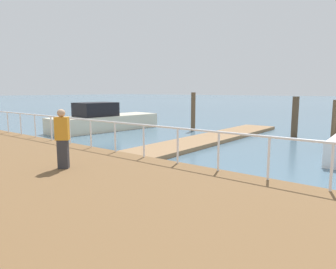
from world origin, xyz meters
TOP-DOWN VIEW (x-y plane):
  - ground_plane at (0.00, 20.00)m, footprint 300.00×300.00m
  - floating_dock at (3.19, 9.35)m, footprint 13.38×2.00m
  - boardwalk_railing at (-3.15, 6.68)m, footprint 0.06×24.59m
  - dock_piling_0 at (4.32, 3.87)m, footprint 0.27×0.27m
  - dock_piling_1 at (5.92, 12.21)m, footprint 0.28×0.28m
  - dock_piling_2 at (7.20, 6.34)m, footprint 0.35×0.35m
  - moored_boat_0 at (2.48, 16.83)m, footprint 7.41×2.85m
  - pedestrian_1 at (-5.59, 8.81)m, footprint 0.40×0.42m

SIDE VIEW (x-z plane):
  - ground_plane at x=0.00m, z-range 0.00..0.00m
  - floating_dock at x=3.19m, z-range 0.00..0.18m
  - moored_boat_0 at x=2.48m, z-range -0.25..1.55m
  - dock_piling_0 at x=4.32m, z-range 0.00..2.16m
  - dock_piling_2 at x=7.20m, z-range 0.00..2.23m
  - boardwalk_railing at x=-3.15m, z-range 0.67..1.75m
  - dock_piling_1 at x=5.92m, z-range 0.00..2.43m
  - pedestrian_1 at x=-5.59m, z-range 0.43..2.07m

